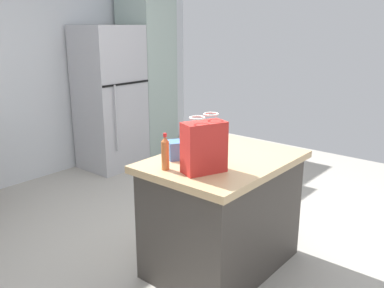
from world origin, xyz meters
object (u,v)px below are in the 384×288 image
(tall_cabinet, at_px, (147,76))
(bottle, at_px, (165,153))
(kitchen_island, at_px, (222,213))
(refrigerator, at_px, (110,98))
(ear_defenders, at_px, (199,150))
(small_box, at_px, (176,150))
(shopping_bag, at_px, (204,147))

(tall_cabinet, height_order, bottle, tall_cabinet)
(kitchen_island, xyz_separation_m, bottle, (-0.45, 0.15, 0.55))
(refrigerator, relative_size, ear_defenders, 9.36)
(tall_cabinet, bearing_deg, bottle, -132.27)
(refrigerator, relative_size, bottle, 7.22)
(refrigerator, bearing_deg, small_box, -118.96)
(refrigerator, xyz_separation_m, small_box, (-1.25, -2.25, 0.04))
(kitchen_island, height_order, shopping_bag, shopping_bag)
(tall_cabinet, relative_size, bottle, 9.04)
(bottle, xyz_separation_m, ear_defenders, (0.43, 0.06, -0.09))
(kitchen_island, bearing_deg, refrigerator, 67.97)
(refrigerator, height_order, tall_cabinet, tall_cabinet)
(kitchen_island, xyz_separation_m, ear_defenders, (-0.02, 0.22, 0.46))
(kitchen_island, height_order, refrigerator, refrigerator)
(kitchen_island, xyz_separation_m, shopping_bag, (-0.33, -0.07, 0.61))
(small_box, bearing_deg, refrigerator, 61.04)
(kitchen_island, distance_m, bottle, 0.73)
(bottle, relative_size, ear_defenders, 1.30)
(shopping_bag, xyz_separation_m, small_box, (0.09, 0.33, -0.11))
(kitchen_island, distance_m, small_box, 0.61)
(shopping_bag, height_order, ear_defenders, shopping_bag)
(tall_cabinet, xyz_separation_m, small_box, (-1.92, -2.25, -0.19))
(kitchen_island, distance_m, tall_cabinet, 3.10)
(small_box, xyz_separation_m, bottle, (-0.22, -0.10, 0.05))
(refrigerator, relative_size, small_box, 13.88)
(small_box, bearing_deg, kitchen_island, -47.92)
(kitchen_island, height_order, small_box, small_box)
(tall_cabinet, bearing_deg, shopping_bag, -127.96)
(tall_cabinet, xyz_separation_m, shopping_bag, (-2.01, -2.58, -0.08))
(refrigerator, xyz_separation_m, tall_cabinet, (0.67, 0.00, 0.23))
(bottle, bearing_deg, tall_cabinet, 47.73)
(tall_cabinet, relative_size, shopping_bag, 5.92)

